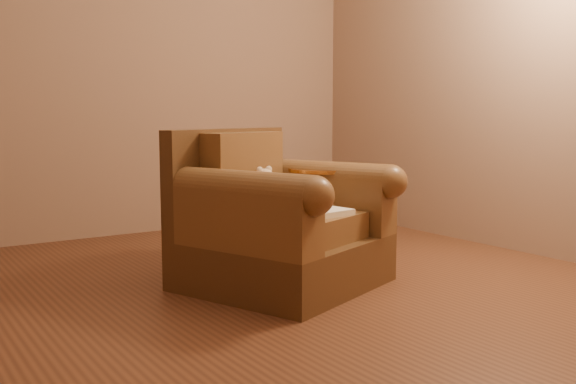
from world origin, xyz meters
TOP-DOWN VIEW (x-y plane):
  - floor at (0.00, 0.00)m, footprint 4.00×4.00m
  - armchair at (0.24, 0.18)m, footprint 1.15×1.12m
  - teddy_bear at (0.23, 0.26)m, footprint 0.17×0.20m
  - guidebook at (0.30, -0.05)m, footprint 0.41×0.29m
  - side_table at (0.65, 0.31)m, footprint 0.42×0.42m

SIDE VIEW (x-z plane):
  - floor at x=0.00m, z-range 0.00..0.00m
  - armchair at x=0.24m, z-range -0.09..0.72m
  - side_table at x=0.65m, z-range 0.02..0.61m
  - guidebook at x=0.30m, z-range 0.39..0.42m
  - teddy_bear at x=0.23m, z-range 0.36..0.60m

